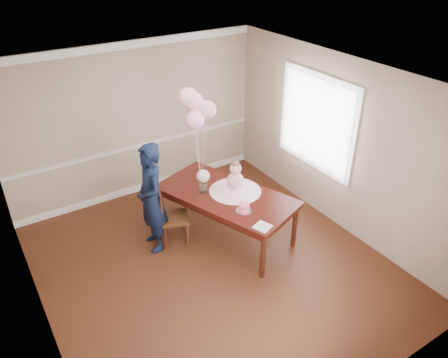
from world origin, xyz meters
TOP-DOWN VIEW (x-y plane):
  - floor at (0.00, 0.00)m, footprint 4.50×5.00m
  - ceiling at (0.00, 0.00)m, footprint 4.50×5.00m
  - wall_back at (0.00, 2.50)m, footprint 4.50×0.02m
  - wall_front at (0.00, -2.50)m, footprint 4.50×0.02m
  - wall_left at (-2.25, 0.00)m, footprint 0.02×5.00m
  - wall_right at (2.25, 0.00)m, footprint 0.02×5.00m
  - chair_rail_trim at (0.00, 2.49)m, footprint 4.50×0.02m
  - crown_molding at (0.00, 2.49)m, footprint 4.50×0.02m
  - baseboard_trim at (0.00, 2.49)m, footprint 4.50×0.02m
  - window_frame at (2.23, 0.50)m, footprint 0.02×1.66m
  - window_blinds at (2.21, 0.50)m, footprint 0.01×1.50m
  - dining_table_top at (0.53, 0.50)m, footprint 1.69×2.30m
  - table_apron at (0.53, 0.50)m, footprint 1.55×2.17m
  - table_leg_fl at (0.46, -0.55)m, footprint 0.09×0.09m
  - table_leg_fr at (1.27, -0.25)m, footprint 0.09×0.09m
  - table_leg_bl at (-0.20, 1.24)m, footprint 0.09×0.09m
  - table_leg_br at (0.61, 1.54)m, footprint 0.09×0.09m
  - baby_skirt at (0.70, 0.50)m, footprint 1.01×1.01m
  - baby_torso at (0.70, 0.50)m, footprint 0.25×0.25m
  - baby_head at (0.70, 0.50)m, footprint 0.18×0.18m
  - baby_hair at (0.70, 0.50)m, footprint 0.12×0.12m
  - cake_platter at (0.50, -0.01)m, footprint 0.29×0.29m
  - birthday_cake at (0.50, -0.01)m, footprint 0.20×0.20m
  - cake_flower_a at (0.50, -0.01)m, footprint 0.03×0.03m
  - cake_flower_b at (0.52, 0.02)m, footprint 0.03×0.03m
  - rose_vase_near at (0.28, 0.73)m, footprint 0.13×0.13m
  - roses_near at (0.28, 0.73)m, footprint 0.20×0.20m
  - napkin at (0.50, -0.46)m, footprint 0.27×0.27m
  - balloon_weight at (0.44, 1.07)m, footprint 0.05×0.05m
  - balloon_a at (0.34, 1.03)m, footprint 0.29×0.29m
  - balloon_b at (0.55, 1.05)m, footprint 0.29×0.29m
  - balloon_c at (0.42, 1.17)m, footprint 0.29×0.29m
  - balloon_d at (0.31, 1.16)m, footprint 0.29×0.29m
  - balloon_ribbon_a at (0.39, 1.05)m, footprint 0.09×0.04m
  - balloon_ribbon_b at (0.49, 1.06)m, footprint 0.12×0.02m
  - balloon_ribbon_c at (0.43, 1.12)m, footprint 0.02×0.10m
  - balloon_ribbon_d at (0.37, 1.11)m, footprint 0.12×0.07m
  - dining_chair_seat at (-0.18, 0.82)m, footprint 0.53×0.53m
  - chair_leg_fl at (-0.40, 0.73)m, footprint 0.05×0.05m
  - chair_leg_fr at (-0.09, 0.61)m, footprint 0.05×0.05m
  - chair_leg_bl at (-0.28, 1.04)m, footprint 0.05×0.05m
  - chair_leg_br at (0.03, 0.92)m, footprint 0.05×0.05m
  - chair_back_post_l at (-0.42, 0.73)m, footprint 0.05×0.05m
  - chair_back_post_r at (-0.30, 1.05)m, footprint 0.05×0.05m
  - chair_slat_low at (-0.36, 0.89)m, footprint 0.16×0.36m
  - chair_slat_mid at (-0.36, 0.89)m, footprint 0.16×0.36m
  - chair_slat_top at (-0.36, 0.89)m, footprint 0.16×0.36m
  - woman at (-0.50, 0.88)m, footprint 0.47×0.66m

SIDE VIEW (x-z plane):
  - floor at x=0.00m, z-range 0.00..0.00m
  - baseboard_trim at x=0.00m, z-range 0.00..0.12m
  - chair_leg_fl at x=-0.40m, z-range 0.00..0.40m
  - chair_leg_fr at x=-0.09m, z-range 0.00..0.40m
  - chair_leg_bl at x=-0.28m, z-range 0.00..0.40m
  - chair_leg_br at x=0.03m, z-range 0.00..0.40m
  - table_leg_fl at x=0.46m, z-range 0.00..0.73m
  - table_leg_fr at x=1.27m, z-range 0.00..0.73m
  - table_leg_bl at x=-0.20m, z-range 0.00..0.73m
  - table_leg_br at x=0.61m, z-range 0.00..0.73m
  - dining_chair_seat at x=-0.18m, z-range 0.40..0.44m
  - chair_slat_low at x=-0.36m, z-range 0.55..0.60m
  - table_apron at x=0.53m, z-range 0.62..0.73m
  - chair_back_post_l at x=-0.42m, z-range 0.43..0.95m
  - chair_back_post_r at x=-0.30m, z-range 0.43..0.95m
  - chair_slat_mid at x=-0.36m, z-range 0.70..0.75m
  - dining_table_top at x=0.53m, z-range 0.73..0.78m
  - cake_platter at x=0.50m, z-range 0.78..0.79m
  - napkin at x=0.50m, z-range 0.78..0.79m
  - balloon_weight at x=0.44m, z-range 0.78..0.80m
  - baby_skirt at x=0.70m, z-range 0.78..0.88m
  - birthday_cake at x=0.50m, z-range 0.79..0.89m
  - woman at x=-0.50m, z-range 0.00..1.70m
  - rose_vase_near at x=0.28m, z-range 0.78..0.94m
  - chair_slat_top at x=-0.36m, z-range 0.85..0.90m
  - chair_rail_trim at x=0.00m, z-range 0.86..0.94m
  - cake_flower_a at x=0.50m, z-range 0.89..0.92m
  - cake_flower_b at x=0.52m, z-range 0.89..0.92m
  - baby_torso at x=0.70m, z-range 0.84..1.09m
  - roses_near at x=0.28m, z-range 0.95..1.14m
  - baby_head at x=0.70m, z-range 1.07..1.25m
  - baby_hair at x=0.70m, z-range 1.16..1.28m
  - balloon_ribbon_a at x=0.39m, z-range 0.79..1.66m
  - balloon_ribbon_b at x=0.49m, z-range 0.79..1.76m
  - balloon_ribbon_c at x=0.43m, z-range 0.79..1.86m
  - wall_back at x=0.00m, z-range 0.00..2.70m
  - wall_front at x=0.00m, z-range 0.00..2.70m
  - wall_left at x=-2.25m, z-range 0.00..2.70m
  - wall_right at x=2.25m, z-range 0.00..2.70m
  - balloon_ribbon_d at x=0.37m, z-range 0.79..1.97m
  - window_frame at x=2.23m, z-range 0.77..2.33m
  - window_blinds at x=2.21m, z-range 0.85..2.25m
  - balloon_a at x=0.34m, z-range 1.67..1.96m
  - balloon_b at x=0.55m, z-range 1.77..2.06m
  - balloon_c at x=0.42m, z-range 1.88..2.17m
  - balloon_d at x=0.31m, z-range 1.98..2.27m
  - crown_molding at x=0.00m, z-range 2.57..2.69m
  - ceiling at x=0.00m, z-range 2.69..2.71m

